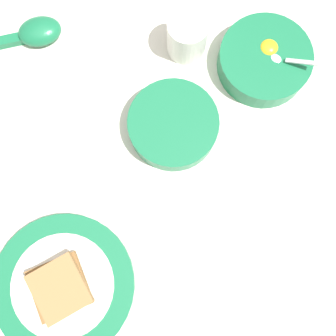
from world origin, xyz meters
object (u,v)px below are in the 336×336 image
object	(u,v)px
soup_spoon	(35,33)
toast_sandwich	(59,288)
egg_bowl	(264,60)
toast_plate	(63,285)
congee_bowl	(173,125)
drinking_cup	(187,36)

from	to	relation	value
soup_spoon	toast_sandwich	bearing A→B (deg)	135.36
egg_bowl	toast_plate	world-z (taller)	egg_bowl
egg_bowl	toast_plate	bearing A→B (deg)	84.83
congee_bowl	egg_bowl	bearing A→B (deg)	-107.39
egg_bowl	drinking_cup	distance (m)	0.14
egg_bowl	toast_sandwich	xyz separation A→B (m)	(0.05, 0.51, 0.00)
soup_spoon	drinking_cup	bearing A→B (deg)	-147.91
congee_bowl	toast_plate	bearing A→B (deg)	92.42
soup_spoon	drinking_cup	world-z (taller)	drinking_cup
soup_spoon	congee_bowl	xyz separation A→B (m)	(-0.30, -0.01, 0.01)
toast_sandwich	drinking_cup	size ratio (longest dim) A/B	1.48
toast_sandwich	drinking_cup	world-z (taller)	drinking_cup
toast_plate	congee_bowl	world-z (taller)	congee_bowl
toast_sandwich	soup_spoon	bearing A→B (deg)	-44.64
egg_bowl	soup_spoon	xyz separation A→B (m)	(0.36, 0.20, -0.01)
egg_bowl	soup_spoon	bearing A→B (deg)	28.53
toast_sandwich	drinking_cup	distance (m)	0.46
egg_bowl	soup_spoon	size ratio (longest dim) A/B	1.15
toast_plate	congee_bowl	distance (m)	0.32
soup_spoon	drinking_cup	size ratio (longest dim) A/B	1.78
egg_bowl	toast_plate	xyz separation A→B (m)	(0.05, 0.51, -0.02)
toast_sandwich	congee_bowl	world-z (taller)	congee_bowl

